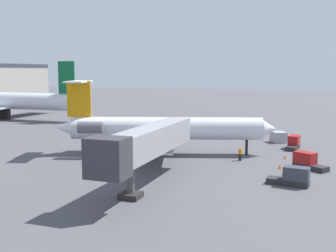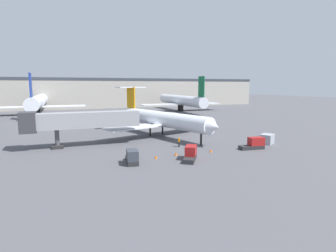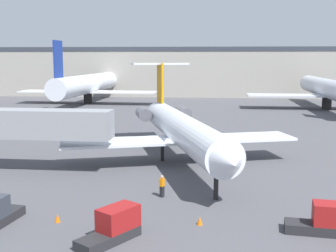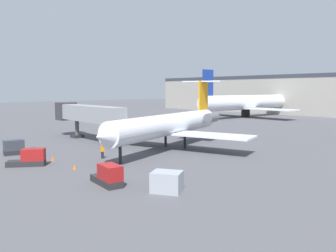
{
  "view_description": "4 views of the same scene",
  "coord_description": "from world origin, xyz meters",
  "px_view_note": "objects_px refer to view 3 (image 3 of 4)",
  "views": [
    {
      "loc": [
        -52.14,
        -17.81,
        11.19
      ],
      "look_at": [
        2.68,
        0.84,
        3.52
      ],
      "focal_mm": 44.77,
      "sensor_mm": 36.0,
      "label": 1
    },
    {
      "loc": [
        -19.6,
        -51.1,
        10.17
      ],
      "look_at": [
        1.43,
        -0.17,
        2.11
      ],
      "focal_mm": 29.78,
      "sensor_mm": 36.0,
      "label": 2
    },
    {
      "loc": [
        2.67,
        -40.92,
        10.38
      ],
      "look_at": [
        -1.03,
        0.65,
        3.8
      ],
      "focal_mm": 45.91,
      "sensor_mm": 36.0,
      "label": 3
    },
    {
      "loc": [
        34.86,
        -31.88,
        8.37
      ],
      "look_at": [
        2.57,
        -1.76,
        3.65
      ],
      "focal_mm": 36.41,
      "sensor_mm": 36.0,
      "label": 4
    }
  ],
  "objects_px": {
    "traffic_cone_near": "(110,216)",
    "jet_bridge": "(0,124)",
    "baggage_tug_lead": "(327,220)",
    "parked_airliner_west_mid": "(328,89)",
    "baggage_tug_trailing": "(114,226)",
    "traffic_cone_far": "(200,221)",
    "parked_airliner_west_end": "(87,85)",
    "ground_crew_marshaller": "(162,186)",
    "regional_jet": "(181,128)",
    "traffic_cone_mid": "(57,218)"
  },
  "relations": [
    {
      "from": "parked_airliner_west_end",
      "to": "regional_jet",
      "type": "bearing_deg",
      "value": -65.66
    },
    {
      "from": "baggage_tug_trailing",
      "to": "parked_airliner_west_mid",
      "type": "bearing_deg",
      "value": 65.99
    },
    {
      "from": "baggage_tug_trailing",
      "to": "regional_jet",
      "type": "bearing_deg",
      "value": 81.85
    },
    {
      "from": "parked_airliner_west_mid",
      "to": "baggage_tug_trailing",
      "type": "bearing_deg",
      "value": -114.01
    },
    {
      "from": "regional_jet",
      "to": "jet_bridge",
      "type": "distance_m",
      "value": 17.06
    },
    {
      "from": "regional_jet",
      "to": "traffic_cone_far",
      "type": "distance_m",
      "value": 16.55
    },
    {
      "from": "regional_jet",
      "to": "traffic_cone_mid",
      "type": "relative_size",
      "value": 52.94
    },
    {
      "from": "ground_crew_marshaller",
      "to": "traffic_cone_near",
      "type": "height_order",
      "value": "ground_crew_marshaller"
    },
    {
      "from": "traffic_cone_mid",
      "to": "traffic_cone_far",
      "type": "relative_size",
      "value": 1.0
    },
    {
      "from": "baggage_tug_lead",
      "to": "traffic_cone_mid",
      "type": "bearing_deg",
      "value": 178.68
    },
    {
      "from": "baggage_tug_lead",
      "to": "baggage_tug_trailing",
      "type": "distance_m",
      "value": 12.64
    },
    {
      "from": "parked_airliner_west_end",
      "to": "baggage_tug_lead",
      "type": "bearing_deg",
      "value": -64.22
    },
    {
      "from": "traffic_cone_mid",
      "to": "traffic_cone_far",
      "type": "height_order",
      "value": "same"
    },
    {
      "from": "parked_airliner_west_end",
      "to": "parked_airliner_west_mid",
      "type": "height_order",
      "value": "parked_airliner_west_end"
    },
    {
      "from": "traffic_cone_mid",
      "to": "parked_airliner_west_end",
      "type": "relative_size",
      "value": 0.01
    },
    {
      "from": "jet_bridge",
      "to": "baggage_tug_trailing",
      "type": "relative_size",
      "value": 4.61
    },
    {
      "from": "traffic_cone_far",
      "to": "parked_airliner_west_mid",
      "type": "relative_size",
      "value": 0.01
    },
    {
      "from": "jet_bridge",
      "to": "parked_airliner_west_end",
      "type": "distance_m",
      "value": 59.41
    },
    {
      "from": "baggage_tug_lead",
      "to": "parked_airliner_west_mid",
      "type": "xyz_separation_m",
      "value": [
        17.49,
        65.29,
        3.36
      ]
    },
    {
      "from": "baggage_tug_lead",
      "to": "baggage_tug_trailing",
      "type": "relative_size",
      "value": 1.01
    },
    {
      "from": "regional_jet",
      "to": "baggage_tug_trailing",
      "type": "xyz_separation_m",
      "value": [
        -2.69,
        -18.82,
        -2.71
      ]
    },
    {
      "from": "traffic_cone_far",
      "to": "baggage_tug_trailing",
      "type": "bearing_deg",
      "value": -150.68
    },
    {
      "from": "regional_jet",
      "to": "ground_crew_marshaller",
      "type": "distance_m",
      "value": 11.17
    },
    {
      "from": "traffic_cone_near",
      "to": "baggage_tug_trailing",
      "type": "bearing_deg",
      "value": -73.32
    },
    {
      "from": "regional_jet",
      "to": "baggage_tug_lead",
      "type": "height_order",
      "value": "regional_jet"
    },
    {
      "from": "baggage_tug_trailing",
      "to": "parked_airliner_west_mid",
      "type": "xyz_separation_m",
      "value": [
        29.97,
        67.29,
        3.36
      ]
    },
    {
      "from": "ground_crew_marshaller",
      "to": "parked_airliner_west_mid",
      "type": "xyz_separation_m",
      "value": [
        28.02,
        59.29,
        3.34
      ]
    },
    {
      "from": "baggage_tug_lead",
      "to": "traffic_cone_mid",
      "type": "xyz_separation_m",
      "value": [
        -16.69,
        0.38,
        -0.56
      ]
    },
    {
      "from": "ground_crew_marshaller",
      "to": "parked_airliner_west_mid",
      "type": "relative_size",
      "value": 0.04
    },
    {
      "from": "baggage_tug_lead",
      "to": "traffic_cone_near",
      "type": "relative_size",
      "value": 7.55
    },
    {
      "from": "jet_bridge",
      "to": "parked_airliner_west_end",
      "type": "height_order",
      "value": "parked_airliner_west_end"
    },
    {
      "from": "parked_airliner_west_mid",
      "to": "regional_jet",
      "type": "bearing_deg",
      "value": -119.37
    },
    {
      "from": "ground_crew_marshaller",
      "to": "traffic_cone_near",
      "type": "xyz_separation_m",
      "value": [
        -2.84,
        -5.04,
        -0.58
      ]
    },
    {
      "from": "jet_bridge",
      "to": "regional_jet",
      "type": "bearing_deg",
      "value": 14.35
    },
    {
      "from": "baggage_tug_lead",
      "to": "parked_airliner_west_mid",
      "type": "bearing_deg",
      "value": 75.01
    },
    {
      "from": "traffic_cone_near",
      "to": "parked_airliner_west_end",
      "type": "bearing_deg",
      "value": 106.69
    },
    {
      "from": "parked_airliner_west_mid",
      "to": "traffic_cone_far",
      "type": "bearing_deg",
      "value": -111.24
    },
    {
      "from": "regional_jet",
      "to": "traffic_cone_mid",
      "type": "xyz_separation_m",
      "value": [
        -6.91,
        -16.44,
        -3.28
      ]
    },
    {
      "from": "baggage_tug_lead",
      "to": "baggage_tug_trailing",
      "type": "bearing_deg",
      "value": -170.9
    },
    {
      "from": "baggage_tug_lead",
      "to": "traffic_cone_near",
      "type": "xyz_separation_m",
      "value": [
        -13.37,
        0.97,
        -0.56
      ]
    },
    {
      "from": "traffic_cone_near",
      "to": "jet_bridge",
      "type": "bearing_deg",
      "value": 138.02
    },
    {
      "from": "regional_jet",
      "to": "ground_crew_marshaller",
      "type": "relative_size",
      "value": 17.23
    },
    {
      "from": "jet_bridge",
      "to": "baggage_tug_lead",
      "type": "relative_size",
      "value": 4.54
    },
    {
      "from": "jet_bridge",
      "to": "traffic_cone_mid",
      "type": "height_order",
      "value": "jet_bridge"
    },
    {
      "from": "traffic_cone_near",
      "to": "parked_airliner_west_end",
      "type": "height_order",
      "value": "parked_airliner_west_end"
    },
    {
      "from": "parked_airliner_west_end",
      "to": "parked_airliner_west_mid",
      "type": "distance_m",
      "value": 52.35
    },
    {
      "from": "baggage_tug_lead",
      "to": "parked_airliner_west_end",
      "type": "xyz_separation_m",
      "value": [
        -34.5,
        71.43,
        3.63
      ]
    },
    {
      "from": "traffic_cone_mid",
      "to": "traffic_cone_far",
      "type": "xyz_separation_m",
      "value": [
        9.09,
        0.36,
        0.0
      ]
    },
    {
      "from": "parked_airliner_west_mid",
      "to": "ground_crew_marshaller",
      "type": "bearing_deg",
      "value": -115.3
    },
    {
      "from": "ground_crew_marshaller",
      "to": "traffic_cone_far",
      "type": "relative_size",
      "value": 3.07
    }
  ]
}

